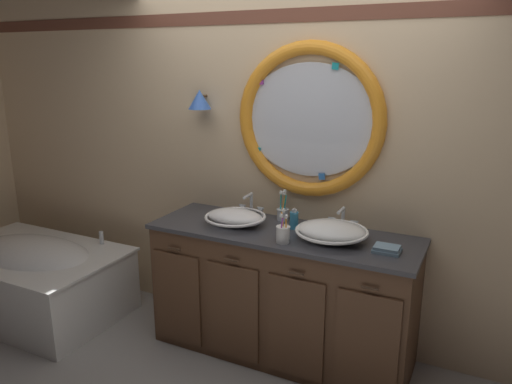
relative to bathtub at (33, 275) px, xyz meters
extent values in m
plane|color=gray|center=(1.97, 0.13, -0.33)|extent=(14.00, 14.00, 0.00)
cube|color=#D6B78E|center=(1.97, 0.72, 0.97)|extent=(6.40, 0.08, 2.60)
cube|color=brown|center=(1.97, 0.67, 1.99)|extent=(6.27, 0.01, 0.09)
ellipsoid|color=silver|center=(2.13, 0.66, 1.31)|extent=(0.97, 0.02, 0.78)
torus|color=orange|center=(2.13, 0.66, 1.31)|extent=(1.06, 0.10, 1.06)
cube|color=purple|center=(2.61, 0.65, 1.35)|extent=(0.04, 0.01, 0.04)
cube|color=teal|center=(2.30, 0.65, 1.67)|extent=(0.05, 0.01, 0.05)
cube|color=purple|center=(1.77, 0.65, 1.56)|extent=(0.05, 0.01, 0.05)
cube|color=teal|center=(1.74, 0.65, 1.08)|extent=(0.05, 0.01, 0.05)
cube|color=#2866B7|center=(2.24, 0.65, 0.93)|extent=(0.05, 0.01, 0.05)
cylinder|color=#4C3823|center=(1.30, 0.63, 1.45)|extent=(0.02, 0.09, 0.02)
cone|color=blue|center=(1.30, 0.58, 1.43)|extent=(0.17, 0.17, 0.14)
cube|color=brown|center=(2.07, 0.38, 0.12)|extent=(1.80, 0.59, 0.89)
cube|color=#38383D|center=(2.07, 0.38, 0.58)|extent=(1.84, 0.62, 0.03)
cube|color=#38383D|center=(2.07, 0.67, 0.50)|extent=(1.80, 0.02, 0.11)
cube|color=brown|center=(1.39, 0.08, 0.07)|extent=(0.38, 0.02, 0.68)
cylinder|color=#422D1E|center=(1.39, 0.07, 0.46)|extent=(0.10, 0.01, 0.01)
cube|color=brown|center=(1.84, 0.08, 0.07)|extent=(0.38, 0.02, 0.68)
cylinder|color=#422D1E|center=(1.84, 0.07, 0.46)|extent=(0.10, 0.01, 0.01)
cube|color=brown|center=(2.29, 0.08, 0.07)|extent=(0.38, 0.02, 0.68)
cylinder|color=#422D1E|center=(2.29, 0.07, 0.46)|extent=(0.10, 0.01, 0.01)
cube|color=brown|center=(2.74, 0.08, 0.07)|extent=(0.38, 0.02, 0.68)
cylinder|color=#422D1E|center=(2.74, 0.07, 0.46)|extent=(0.10, 0.01, 0.01)
cube|color=white|center=(0.00, 0.00, -0.06)|extent=(1.46, 0.91, 0.53)
ellipsoid|color=white|center=(0.00, 0.00, 0.15)|extent=(1.20, 0.71, 0.28)
cube|color=white|center=(0.00, 0.00, 0.19)|extent=(1.49, 0.94, 0.02)
cylinder|color=silver|center=(0.40, 0.39, 0.26)|extent=(0.04, 0.04, 0.11)
cylinder|color=silver|center=(0.00, 0.00, 0.15)|extent=(0.04, 0.04, 0.01)
ellipsoid|color=white|center=(1.72, 0.35, 0.65)|extent=(0.41, 0.26, 0.11)
torus|color=white|center=(1.72, 0.35, 0.65)|extent=(0.43, 0.43, 0.02)
cylinder|color=silver|center=(1.72, 0.35, 0.65)|extent=(0.03, 0.03, 0.01)
ellipsoid|color=white|center=(2.42, 0.35, 0.65)|extent=(0.45, 0.33, 0.12)
torus|color=white|center=(2.42, 0.35, 0.66)|extent=(0.47, 0.47, 0.02)
cylinder|color=silver|center=(2.42, 0.35, 0.66)|extent=(0.03, 0.03, 0.01)
cylinder|color=silver|center=(1.72, 0.60, 0.60)|extent=(0.05, 0.05, 0.02)
cylinder|color=silver|center=(1.72, 0.60, 0.68)|extent=(0.02, 0.02, 0.14)
sphere|color=silver|center=(1.72, 0.60, 0.75)|extent=(0.03, 0.03, 0.03)
cylinder|color=silver|center=(1.72, 0.54, 0.75)|extent=(0.02, 0.12, 0.02)
cylinder|color=silver|center=(1.64, 0.60, 0.62)|extent=(0.04, 0.04, 0.06)
cylinder|color=silver|center=(1.79, 0.60, 0.62)|extent=(0.04, 0.04, 0.06)
cube|color=silver|center=(1.64, 0.60, 0.66)|extent=(0.05, 0.01, 0.01)
cube|color=silver|center=(1.79, 0.60, 0.66)|extent=(0.05, 0.01, 0.01)
cylinder|color=silver|center=(2.42, 0.60, 0.60)|extent=(0.05, 0.05, 0.02)
cylinder|color=silver|center=(2.42, 0.60, 0.68)|extent=(0.02, 0.02, 0.13)
sphere|color=silver|center=(2.42, 0.60, 0.74)|extent=(0.03, 0.03, 0.03)
cylinder|color=silver|center=(2.42, 0.54, 0.74)|extent=(0.02, 0.12, 0.02)
cylinder|color=silver|center=(2.34, 0.60, 0.62)|extent=(0.04, 0.04, 0.06)
cylinder|color=silver|center=(2.50, 0.60, 0.62)|extent=(0.04, 0.04, 0.06)
cube|color=silver|center=(2.34, 0.60, 0.66)|extent=(0.05, 0.01, 0.01)
cube|color=silver|center=(2.50, 0.60, 0.66)|extent=(0.05, 0.01, 0.01)
cylinder|color=silver|center=(1.98, 0.60, 0.63)|extent=(0.08, 0.08, 0.08)
torus|color=silver|center=(1.98, 0.60, 0.67)|extent=(0.09, 0.09, 0.01)
cylinder|color=#19ADB2|center=(1.99, 0.59, 0.69)|extent=(0.03, 0.02, 0.18)
cube|color=white|center=(1.99, 0.59, 0.79)|extent=(0.02, 0.02, 0.02)
cylinder|color=blue|center=(1.98, 0.61, 0.70)|extent=(0.03, 0.03, 0.19)
cube|color=white|center=(1.98, 0.61, 0.81)|extent=(0.02, 0.02, 0.03)
cylinder|color=#19ADB2|center=(1.96, 0.60, 0.70)|extent=(0.03, 0.04, 0.18)
cube|color=white|center=(1.96, 0.60, 0.80)|extent=(0.02, 0.02, 0.03)
cylinder|color=orange|center=(1.98, 0.58, 0.70)|extent=(0.03, 0.04, 0.18)
cube|color=white|center=(1.98, 0.58, 0.80)|extent=(0.02, 0.02, 0.03)
cylinder|color=white|center=(2.15, 0.18, 0.65)|extent=(0.08, 0.08, 0.10)
torus|color=white|center=(2.15, 0.18, 0.70)|extent=(0.09, 0.09, 0.01)
cylinder|color=orange|center=(2.18, 0.18, 0.68)|extent=(0.02, 0.02, 0.16)
cube|color=white|center=(2.18, 0.18, 0.77)|extent=(0.02, 0.02, 0.02)
cylinder|color=orange|center=(2.15, 0.19, 0.70)|extent=(0.03, 0.01, 0.19)
cube|color=white|center=(2.15, 0.19, 0.80)|extent=(0.01, 0.02, 0.02)
cylinder|color=purple|center=(2.15, 0.16, 0.69)|extent=(0.03, 0.02, 0.16)
cube|color=white|center=(2.15, 0.16, 0.78)|extent=(0.02, 0.02, 0.02)
cylinder|color=#388EBC|center=(2.11, 0.46, 0.65)|extent=(0.06, 0.06, 0.12)
cylinder|color=silver|center=(2.11, 0.46, 0.72)|extent=(0.04, 0.04, 0.02)
cylinder|color=silver|center=(2.11, 0.44, 0.73)|extent=(0.01, 0.04, 0.01)
cube|color=#7593A8|center=(2.78, 0.31, 0.60)|extent=(0.16, 0.13, 0.02)
cube|color=#7593A8|center=(2.78, 0.31, 0.62)|extent=(0.15, 0.12, 0.02)
camera|label=1|loc=(3.28, -2.48, 1.71)|focal=34.18mm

